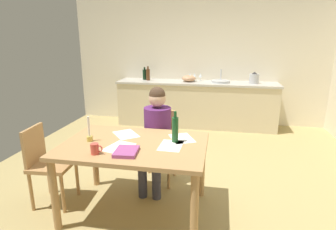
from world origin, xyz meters
TOP-DOWN VIEW (x-y plane):
  - ground_plane at (0.00, 0.00)m, footprint 5.20×5.20m
  - wall_back at (0.00, 2.60)m, footprint 5.20×0.12m
  - kitchen_counter at (0.00, 2.24)m, footprint 3.16×0.64m
  - dining_table at (-0.32, -0.82)m, footprint 1.39×0.96m
  - chair_at_table at (-0.24, -0.09)m, footprint 0.41×0.41m
  - person_seated at (-0.24, -0.24)m, footprint 0.33×0.60m
  - chair_side_empty at (-1.28, -0.84)m, footprint 0.43×0.43m
  - coffee_mug at (-0.58, -1.13)m, footprint 0.11×0.07m
  - candlestick at (-0.78, -0.84)m, footprint 0.06×0.06m
  - book_magazine at (-0.32, -1.06)m, footprint 0.22×0.26m
  - paper_letter at (-0.49, -0.58)m, footprint 0.35×0.36m
  - paper_bill at (-0.43, -0.94)m, footprint 0.28×0.34m
  - paper_envelope at (0.04, -0.81)m, footprint 0.22×0.30m
  - paper_receipt at (0.11, -0.59)m, footprint 0.32×0.36m
  - wine_bottle_on_table at (0.06, -0.70)m, footprint 0.06×0.06m
  - sink_unit at (0.47, 2.24)m, footprint 0.36×0.36m
  - bottle_oil at (-1.09, 2.34)m, footprint 0.08×0.08m
  - bottle_vinegar at (-1.00, 2.26)m, footprint 0.07×0.07m
  - mixing_bowl at (-0.16, 2.25)m, footprint 0.28×0.28m
  - stovetop_kettle at (1.09, 2.24)m, footprint 0.18×0.18m
  - wine_glass_near_sink at (0.06, 2.39)m, footprint 0.07×0.07m
  - wine_glass_by_kettle at (-0.06, 2.39)m, footprint 0.07×0.07m
  - wine_glass_back_left at (-0.15, 2.39)m, footprint 0.07×0.07m

SIDE VIEW (x-z plane):
  - ground_plane at x=0.00m, z-range -0.04..0.00m
  - kitchen_counter at x=0.00m, z-range 0.00..0.90m
  - chair_side_empty at x=-1.28m, z-range 0.05..0.90m
  - chair_at_table at x=-0.24m, z-range 0.05..0.92m
  - dining_table at x=-0.32m, z-range 0.28..1.02m
  - person_seated at x=-0.24m, z-range 0.08..1.28m
  - paper_letter at x=-0.49m, z-range 0.74..0.75m
  - paper_bill at x=-0.43m, z-range 0.74..0.75m
  - paper_envelope at x=0.04m, z-range 0.74..0.75m
  - paper_receipt at x=0.11m, z-range 0.74..0.75m
  - book_magazine at x=-0.32m, z-range 0.74..0.78m
  - coffee_mug at x=-0.58m, z-range 0.74..0.84m
  - candlestick at x=-0.78m, z-range 0.69..0.94m
  - wine_bottle_on_table at x=0.06m, z-range 0.72..1.03m
  - sink_unit at x=0.47m, z-range 0.80..1.04m
  - mixing_bowl at x=-0.16m, z-range 0.90..1.02m
  - stovetop_kettle at x=1.09m, z-range 0.89..1.11m
  - wine_glass_near_sink at x=0.06m, z-range 0.93..1.09m
  - wine_glass_by_kettle at x=-0.06m, z-range 0.93..1.09m
  - wine_glass_back_left at x=-0.15m, z-range 0.93..1.09m
  - bottle_oil at x=-1.09m, z-range 0.88..1.14m
  - bottle_vinegar at x=-1.00m, z-range 0.88..1.16m
  - wall_back at x=0.00m, z-range 0.00..2.60m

